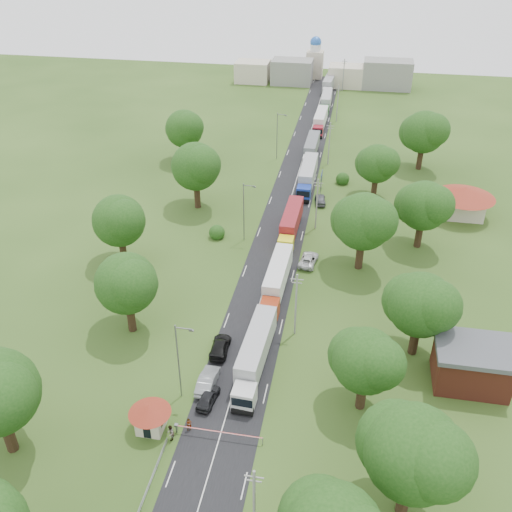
% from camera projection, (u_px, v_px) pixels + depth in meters
% --- Properties ---
extents(ground, '(260.00, 260.00, 0.00)m').
position_uv_depth(ground, '(261.00, 297.00, 79.08)').
color(ground, '#2A4517').
rests_on(ground, ground).
extents(road, '(8.00, 200.00, 0.04)m').
position_uv_depth(road, '(282.00, 228.00, 95.79)').
color(road, black).
rests_on(road, ground).
extents(boom_barrier, '(9.22, 0.35, 1.18)m').
position_uv_depth(boom_barrier, '(206.00, 431.00, 57.93)').
color(boom_barrier, slate).
rests_on(boom_barrier, ground).
extents(guard_booth, '(4.40, 4.40, 3.45)m').
position_uv_depth(guard_booth, '(150.00, 414.00, 58.16)').
color(guard_booth, beige).
rests_on(guard_booth, ground).
extents(info_sign, '(0.12, 3.10, 4.10)m').
position_uv_depth(info_sign, '(322.00, 178.00, 105.95)').
color(info_sign, slate).
rests_on(info_sign, ground).
extents(pole_0, '(1.60, 0.24, 9.00)m').
position_uv_depth(pole_0, '(254.00, 505.00, 46.52)').
color(pole_0, gray).
rests_on(pole_0, ground).
extents(pole_1, '(1.60, 0.24, 9.00)m').
position_uv_depth(pole_1, '(296.00, 304.00, 69.92)').
color(pole_1, gray).
rests_on(pole_1, ground).
extents(pole_2, '(1.60, 0.24, 9.00)m').
position_uv_depth(pole_2, '(317.00, 203.00, 93.31)').
color(pole_2, gray).
rests_on(pole_2, ground).
extents(pole_3, '(1.60, 0.24, 9.00)m').
position_uv_depth(pole_3, '(329.00, 143.00, 116.71)').
color(pole_3, gray).
rests_on(pole_3, ground).
extents(pole_4, '(1.60, 0.24, 9.00)m').
position_uv_depth(pole_4, '(338.00, 103.00, 140.11)').
color(pole_4, gray).
rests_on(pole_4, ground).
extents(pole_5, '(1.60, 0.24, 9.00)m').
position_uv_depth(pole_5, '(343.00, 74.00, 163.50)').
color(pole_5, gray).
rests_on(pole_5, ground).
extents(lamp_0, '(2.03, 0.22, 10.00)m').
position_uv_depth(lamp_0, '(179.00, 358.00, 60.26)').
color(lamp_0, slate).
rests_on(lamp_0, ground).
extents(lamp_1, '(2.03, 0.22, 10.00)m').
position_uv_depth(lamp_1, '(245.00, 210.00, 89.51)').
color(lamp_1, slate).
rests_on(lamp_1, ground).
extents(lamp_2, '(2.03, 0.22, 10.00)m').
position_uv_depth(lamp_2, '(278.00, 134.00, 118.75)').
color(lamp_2, slate).
rests_on(lamp_2, ground).
extents(tree_1, '(9.60, 9.60, 12.05)m').
position_uv_depth(tree_1, '(413.00, 451.00, 47.25)').
color(tree_1, '#382616').
rests_on(tree_1, ground).
extents(tree_2, '(8.00, 8.00, 10.10)m').
position_uv_depth(tree_2, '(366.00, 360.00, 58.53)').
color(tree_2, '#382616').
rests_on(tree_2, ground).
extents(tree_3, '(8.80, 8.80, 11.07)m').
position_uv_depth(tree_3, '(421.00, 304.00, 65.65)').
color(tree_3, '#382616').
rests_on(tree_3, ground).
extents(tree_4, '(9.60, 9.60, 12.05)m').
position_uv_depth(tree_4, '(363.00, 221.00, 81.44)').
color(tree_4, '#382616').
rests_on(tree_4, ground).
extents(tree_5, '(8.80, 8.80, 11.07)m').
position_uv_depth(tree_5, '(424.00, 205.00, 87.07)').
color(tree_5, '#382616').
rests_on(tree_5, ground).
extents(tree_6, '(8.00, 8.00, 10.10)m').
position_uv_depth(tree_6, '(377.00, 163.00, 102.67)').
color(tree_6, '#382616').
rests_on(tree_6, ground).
extents(tree_7, '(9.60, 9.60, 12.05)m').
position_uv_depth(tree_7, '(424.00, 132.00, 113.18)').
color(tree_7, '#382616').
rests_on(tree_7, ground).
extents(tree_10, '(8.80, 8.80, 11.07)m').
position_uv_depth(tree_10, '(127.00, 283.00, 69.35)').
color(tree_10, '#382616').
rests_on(tree_10, ground).
extents(tree_11, '(8.80, 8.80, 11.07)m').
position_uv_depth(tree_11, '(119.00, 220.00, 82.96)').
color(tree_11, '#382616').
rests_on(tree_11, ground).
extents(tree_12, '(9.60, 9.60, 12.05)m').
position_uv_depth(tree_12, '(196.00, 166.00, 98.43)').
color(tree_12, '#382616').
rests_on(tree_12, ground).
extents(tree_13, '(8.80, 8.80, 11.07)m').
position_uv_depth(tree_13, '(184.00, 128.00, 116.69)').
color(tree_13, '#382616').
rests_on(tree_13, ground).
extents(house_brick, '(8.60, 6.60, 5.20)m').
position_uv_depth(house_brick, '(472.00, 365.00, 63.67)').
color(house_brick, maroon).
rests_on(house_brick, ground).
extents(house_cream, '(10.08, 10.08, 5.80)m').
position_uv_depth(house_cream, '(464.00, 197.00, 97.62)').
color(house_cream, beige).
rests_on(house_cream, ground).
extents(distant_town, '(52.00, 8.00, 8.00)m').
position_uv_depth(distant_town, '(328.00, 73.00, 169.05)').
color(distant_town, gray).
rests_on(distant_town, ground).
extents(church, '(5.00, 5.00, 12.30)m').
position_uv_depth(church, '(315.00, 60.00, 175.45)').
color(church, beige).
rests_on(church, ground).
extents(truck_0, '(3.03, 14.71, 4.07)m').
position_uv_depth(truck_0, '(255.00, 354.00, 65.89)').
color(truck_0, silver).
rests_on(truck_0, ground).
extents(truck_1, '(2.70, 14.31, 3.96)m').
position_uv_depth(truck_1, '(277.00, 279.00, 79.06)').
color(truck_1, '#982D11').
rests_on(truck_1, ground).
extents(truck_2, '(2.61, 14.07, 3.90)m').
position_uv_depth(truck_2, '(291.00, 223.00, 92.94)').
color(truck_2, yellow).
rests_on(truck_2, ground).
extents(truck_3, '(2.61, 15.08, 4.18)m').
position_uv_depth(truck_3, '(308.00, 176.00, 108.77)').
color(truck_3, '#19339B').
rests_on(truck_3, ground).
extents(truck_4, '(2.49, 13.92, 3.86)m').
position_uv_depth(truck_4, '(311.00, 149.00, 121.18)').
color(truck_4, silver).
rests_on(truck_4, ground).
extents(truck_5, '(2.64, 14.01, 3.88)m').
position_uv_depth(truck_5, '(320.00, 121.00, 136.75)').
color(truck_5, maroon).
rests_on(truck_5, ground).
extents(truck_6, '(2.58, 13.99, 3.88)m').
position_uv_depth(truck_6, '(326.00, 101.00, 150.10)').
color(truck_6, '#225B26').
rests_on(truck_6, ground).
extents(truck_7, '(3.12, 14.40, 3.98)m').
position_uv_depth(truck_7, '(329.00, 84.00, 163.88)').
color(truck_7, '#BDBDBD').
rests_on(truck_7, ground).
extents(car_lane_front, '(2.13, 4.32, 1.42)m').
position_uv_depth(car_lane_front, '(208.00, 397.00, 62.06)').
color(car_lane_front, black).
rests_on(car_lane_front, ground).
extents(car_lane_mid, '(1.87, 5.08, 1.66)m').
position_uv_depth(car_lane_mid, '(208.00, 381.00, 64.06)').
color(car_lane_mid, gray).
rests_on(car_lane_mid, ground).
extents(car_lane_rear, '(2.31, 5.25, 1.50)m').
position_uv_depth(car_lane_rear, '(220.00, 347.00, 69.12)').
color(car_lane_rear, black).
rests_on(car_lane_rear, ground).
extents(car_verge_near, '(2.97, 5.36, 1.42)m').
position_uv_depth(car_verge_near, '(308.00, 260.00, 86.03)').
color(car_verge_near, silver).
rests_on(car_verge_near, ground).
extents(car_verge_far, '(2.43, 4.75, 1.55)m').
position_uv_depth(car_verge_far, '(320.00, 199.00, 103.35)').
color(car_verge_far, '#4F5155').
rests_on(car_verge_far, ground).
extents(pedestrian_near, '(0.69, 0.62, 1.57)m').
position_uv_depth(pedestrian_near, '(189.00, 425.00, 58.70)').
color(pedestrian_near, gray).
rests_on(pedestrian_near, ground).
extents(pedestrian_booth, '(0.80, 0.98, 1.85)m').
position_uv_depth(pedestrian_booth, '(171.00, 433.00, 57.60)').
color(pedestrian_booth, gray).
rests_on(pedestrian_booth, ground).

